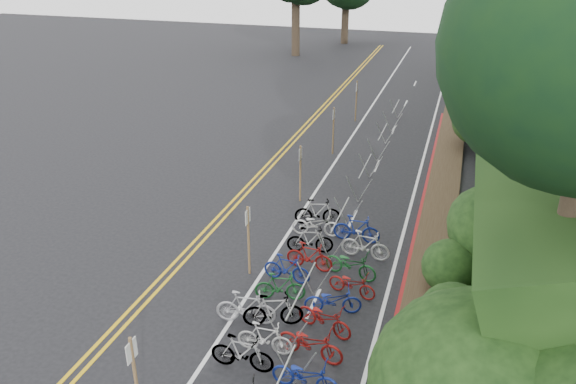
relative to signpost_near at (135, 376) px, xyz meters
name	(u,v)px	position (x,y,z in m)	size (l,w,h in m)	color
ground	(160,369)	(-0.53, 1.76, -1.43)	(120.00, 120.00, 0.00)	black
road_markings	(295,209)	(0.10, 11.86, -1.43)	(7.47, 80.00, 0.01)	gold
red_curb	(423,206)	(5.17, 13.76, -1.38)	(0.25, 28.00, 0.10)	maroon
bike_racks_rest	(365,172)	(2.47, 14.76, -0.58)	(1.14, 23.00, 1.17)	#A0A0A1
signpost_near	(135,376)	(0.00, 0.00, 0.00)	(0.08, 0.40, 2.50)	brown
signposts_rest	(319,147)	(0.07, 15.76, 0.00)	(0.08, 18.40, 2.50)	brown
bike_front	(246,307)	(0.93, 4.25, -0.90)	(1.78, 0.50, 1.07)	#9E9EA3
bike_valet	(302,310)	(2.50, 4.67, -0.94)	(3.23, 13.86, 1.10)	maroon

